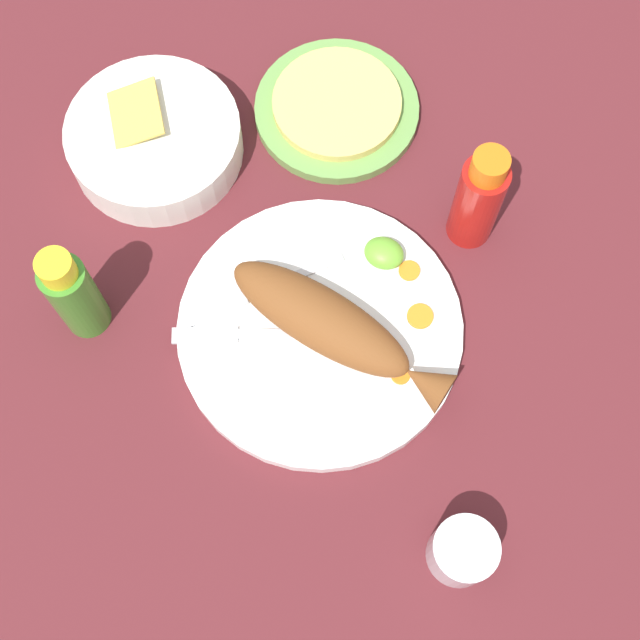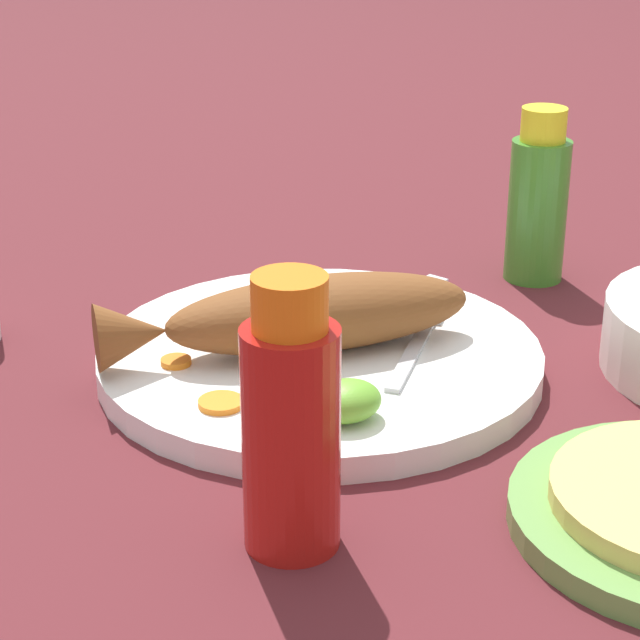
{
  "view_description": "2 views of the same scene",
  "coord_description": "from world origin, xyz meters",
  "px_view_note": "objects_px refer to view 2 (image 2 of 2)",
  "views": [
    {
      "loc": [
        -0.12,
        0.31,
        0.91
      ],
      "look_at": [
        0.0,
        0.0,
        0.04
      ],
      "focal_mm": 50.0,
      "sensor_mm": 36.0,
      "label": 1
    },
    {
      "loc": [
        -0.34,
        -0.64,
        0.35
      ],
      "look_at": [
        0.0,
        0.0,
        0.04
      ],
      "focal_mm": 65.0,
      "sensor_mm": 36.0,
      "label": 2
    }
  ],
  "objects_px": {
    "fork_far": "(426,327)",
    "hot_sauce_bottle_green": "(538,201)",
    "fork_near": "(379,308)",
    "main_plate": "(320,359)",
    "hot_sauce_bottle_red": "(291,425)",
    "fried_fish": "(298,315)"
  },
  "relations": [
    {
      "from": "fork_near",
      "to": "hot_sauce_bottle_green",
      "type": "bearing_deg",
      "value": -10.14
    },
    {
      "from": "fried_fish",
      "to": "fork_near",
      "type": "height_order",
      "value": "fried_fish"
    },
    {
      "from": "fried_fish",
      "to": "hot_sauce_bottle_green",
      "type": "distance_m",
      "value": 0.27
    },
    {
      "from": "hot_sauce_bottle_red",
      "to": "fork_near",
      "type": "bearing_deg",
      "value": 50.4
    },
    {
      "from": "fork_near",
      "to": "hot_sauce_bottle_green",
      "type": "xyz_separation_m",
      "value": [
        0.17,
        0.04,
        0.05
      ]
    },
    {
      "from": "hot_sauce_bottle_red",
      "to": "hot_sauce_bottle_green",
      "type": "bearing_deg",
      "value": 36.07
    },
    {
      "from": "fork_near",
      "to": "hot_sauce_bottle_green",
      "type": "distance_m",
      "value": 0.18
    },
    {
      "from": "fried_fish",
      "to": "fork_near",
      "type": "distance_m",
      "value": 0.09
    },
    {
      "from": "hot_sauce_bottle_red",
      "to": "hot_sauce_bottle_green",
      "type": "relative_size",
      "value": 1.05
    },
    {
      "from": "main_plate",
      "to": "fork_far",
      "type": "height_order",
      "value": "fork_far"
    },
    {
      "from": "fork_near",
      "to": "main_plate",
      "type": "bearing_deg",
      "value": -174.69
    },
    {
      "from": "main_plate",
      "to": "hot_sauce_bottle_green",
      "type": "xyz_separation_m",
      "value": [
        0.24,
        0.08,
        0.06
      ]
    },
    {
      "from": "hot_sauce_bottle_green",
      "to": "main_plate",
      "type": "bearing_deg",
      "value": -162.32
    },
    {
      "from": "main_plate",
      "to": "hot_sauce_bottle_red",
      "type": "bearing_deg",
      "value": -121.6
    },
    {
      "from": "fork_far",
      "to": "hot_sauce_bottle_green",
      "type": "relative_size",
      "value": 0.99
    },
    {
      "from": "fork_far",
      "to": "hot_sauce_bottle_green",
      "type": "height_order",
      "value": "hot_sauce_bottle_green"
    },
    {
      "from": "main_plate",
      "to": "fried_fish",
      "type": "xyz_separation_m",
      "value": [
        -0.02,
        0.0,
        0.03
      ]
    },
    {
      "from": "fried_fish",
      "to": "fork_near",
      "type": "bearing_deg",
      "value": 33.44
    },
    {
      "from": "fork_near",
      "to": "fried_fish",
      "type": "bearing_deg",
      "value": 179.08
    },
    {
      "from": "fried_fish",
      "to": "hot_sauce_bottle_red",
      "type": "xyz_separation_m",
      "value": [
        -0.09,
        -0.18,
        0.03
      ]
    },
    {
      "from": "main_plate",
      "to": "fork_far",
      "type": "xyz_separation_m",
      "value": [
        0.08,
        -0.01,
        0.01
      ]
    },
    {
      "from": "fork_near",
      "to": "fork_far",
      "type": "distance_m",
      "value": 0.05
    }
  ]
}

